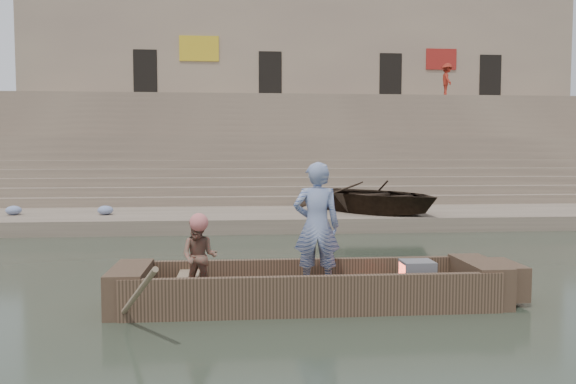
{
  "coord_description": "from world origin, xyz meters",
  "views": [
    {
      "loc": [
        -3.95,
        -9.39,
        2.22
      ],
      "look_at": [
        -2.91,
        2.34,
        1.4
      ],
      "focal_mm": 36.21,
      "sensor_mm": 36.0,
      "label": 1
    }
  ],
  "objects": [
    {
      "name": "ground",
      "position": [
        0.0,
        0.0,
        0.0
      ],
      "size": [
        120.0,
        120.0,
        0.0
      ],
      "primitive_type": "plane",
      "color": "#252E22",
      "rests_on": "ground"
    },
    {
      "name": "lower_landing",
      "position": [
        0.0,
        8.0,
        0.2
      ],
      "size": [
        32.0,
        4.0,
        0.4
      ],
      "primitive_type": "cube",
      "color": "gray",
      "rests_on": "ground"
    },
    {
      "name": "mid_landing",
      "position": [
        0.0,
        15.5,
        1.4
      ],
      "size": [
        32.0,
        3.0,
        2.8
      ],
      "primitive_type": "cube",
      "color": "gray",
      "rests_on": "ground"
    },
    {
      "name": "upper_landing",
      "position": [
        0.0,
        22.5,
        2.6
      ],
      "size": [
        32.0,
        3.0,
        5.2
      ],
      "primitive_type": "cube",
      "color": "gray",
      "rests_on": "ground"
    },
    {
      "name": "ghat_steps",
      "position": [
        0.0,
        17.19,
        1.8
      ],
      "size": [
        32.0,
        11.0,
        5.2
      ],
      "color": "gray",
      "rests_on": "ground"
    },
    {
      "name": "building_wall",
      "position": [
        0.0,
        26.5,
        5.6
      ],
      "size": [
        32.0,
        5.07,
        11.2
      ],
      "color": "tan",
      "rests_on": "ground"
    },
    {
      "name": "main_rowboat",
      "position": [
        -2.91,
        -1.16,
        0.11
      ],
      "size": [
        5.0,
        1.3,
        0.22
      ],
      "primitive_type": "cube",
      "color": "brown",
      "rests_on": "ground"
    },
    {
      "name": "rowboat_trim",
      "position": [
        -2.7,
        -1.17,
        0.31
      ],
      "size": [
        6.04,
        2.63,
        1.75
      ],
      "color": "brown",
      "rests_on": "ground"
    },
    {
      "name": "standing_man",
      "position": [
        -2.8,
        -1.11,
        1.15
      ],
      "size": [
        0.71,
        0.5,
        1.85
      ],
      "primitive_type": "imported",
      "rotation": [
        0.0,
        0.0,
        3.06
      ],
      "color": "navy",
      "rests_on": "main_rowboat"
    },
    {
      "name": "rowing_man",
      "position": [
        -4.47,
        -1.35,
        0.76
      ],
      "size": [
        0.6,
        0.51,
        1.08
      ],
      "primitive_type": "imported",
      "rotation": [
        0.0,
        0.0,
        -0.22
      ],
      "color": "#21654A",
      "rests_on": "main_rowboat"
    },
    {
      "name": "television",
      "position": [
        -1.32,
        -1.16,
        0.42
      ],
      "size": [
        0.46,
        0.42,
        0.4
      ],
      "color": "slate",
      "rests_on": "main_rowboat"
    },
    {
      "name": "beached_rowboat",
      "position": [
        0.14,
        7.69,
        0.87
      ],
      "size": [
        5.29,
        5.63,
        0.95
      ],
      "primitive_type": "imported",
      "rotation": [
        0.0,
        0.0,
        0.6
      ],
      "color": "#2D2116",
      "rests_on": "lower_landing"
    },
    {
      "name": "pedestrian",
      "position": [
        7.5,
        21.6,
        6.1
      ],
      "size": [
        0.81,
        1.24,
        1.8
      ],
      "primitive_type": "imported",
      "rotation": [
        0.0,
        0.0,
        1.44
      ],
      "color": "maroon",
      "rests_on": "upper_landing"
    },
    {
      "name": "cloth_bundles",
      "position": [
        0.11,
        7.76,
        0.53
      ],
      "size": [
        21.69,
        0.88,
        0.26
      ],
      "color": "#3F5999",
      "rests_on": "lower_landing"
    }
  ]
}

